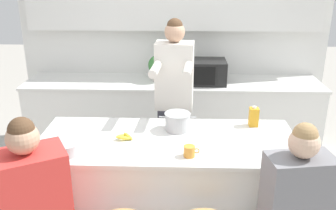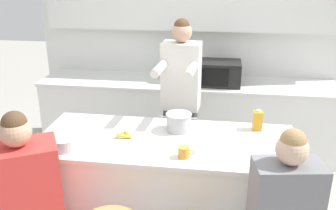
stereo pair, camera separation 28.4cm
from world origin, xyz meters
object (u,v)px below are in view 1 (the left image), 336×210
at_px(kitchen_island, 168,191).
at_px(potted_plant, 158,67).
at_px(coffee_cup_near, 189,151).
at_px(microwave, 205,72).
at_px(person_cooking, 174,114).
at_px(juice_carton, 254,117).
at_px(fruit_bowl, 66,148).
at_px(cooking_pot, 177,122).
at_px(banana_bunch, 124,137).

xyz_separation_m(kitchen_island, potted_plant, (-0.17, 1.68, 0.59)).
xyz_separation_m(coffee_cup_near, microwave, (0.21, 1.90, 0.04)).
height_order(person_cooking, coffee_cup_near, person_cooking).
bearing_deg(person_cooking, potted_plant, 105.72).
bearing_deg(coffee_cup_near, microwave, 83.61).
bearing_deg(juice_carton, person_cooking, 151.28).
height_order(kitchen_island, fruit_bowl, fruit_bowl).
bearing_deg(juice_carton, cooking_pot, -170.57).
distance_m(person_cooking, cooking_pot, 0.48).
height_order(cooking_pot, fruit_bowl, cooking_pot).
relative_size(kitchen_island, juice_carton, 11.58).
bearing_deg(kitchen_island, fruit_bowl, -161.16).
distance_m(microwave, potted_plant, 0.55).
relative_size(cooking_pot, potted_plant, 0.94).
relative_size(banana_bunch, microwave, 0.31).
bearing_deg(fruit_bowl, coffee_cup_near, -1.24).
height_order(kitchen_island, cooking_pot, cooking_pot).
xyz_separation_m(cooking_pot, coffee_cup_near, (0.09, -0.44, -0.03)).
bearing_deg(fruit_bowl, banana_bunch, 31.19).
bearing_deg(fruit_bowl, microwave, 59.98).
bearing_deg(kitchen_island, cooking_pot, 68.00).
bearing_deg(microwave, cooking_pot, -101.68).
distance_m(kitchen_island, potted_plant, 1.79).
bearing_deg(microwave, coffee_cup_near, -96.39).
xyz_separation_m(person_cooking, cooking_pot, (0.04, -0.47, 0.12)).
relative_size(kitchen_island, fruit_bowl, 9.22).
distance_m(banana_bunch, microwave, 1.79).
bearing_deg(cooking_pot, microwave, 78.32).
height_order(cooking_pot, potted_plant, potted_plant).
xyz_separation_m(juice_carton, microwave, (-0.32, 1.35, 0.00)).
bearing_deg(kitchen_island, coffee_cup_near, -58.47).
bearing_deg(coffee_cup_near, banana_bunch, 153.01).
distance_m(person_cooking, fruit_bowl, 1.17).
distance_m(cooking_pot, fruit_bowl, 0.89).
bearing_deg(potted_plant, microwave, -4.71).
xyz_separation_m(cooking_pot, microwave, (0.30, 1.45, 0.01)).
height_order(fruit_bowl, banana_bunch, fruit_bowl).
relative_size(person_cooking, fruit_bowl, 8.19).
xyz_separation_m(person_cooking, microwave, (0.34, 0.99, 0.13)).
height_order(kitchen_island, banana_bunch, banana_bunch).
bearing_deg(microwave, fruit_bowl, -120.02).
bearing_deg(juice_carton, microwave, 103.51).
bearing_deg(banana_bunch, kitchen_island, 2.06).
distance_m(fruit_bowl, potted_plant, 2.00).
distance_m(coffee_cup_near, microwave, 1.91).
xyz_separation_m(kitchen_island, microwave, (0.37, 1.63, 0.55)).
relative_size(person_cooking, coffee_cup_near, 15.78).
height_order(person_cooking, banana_bunch, person_cooking).
bearing_deg(potted_plant, cooking_pot, -80.77).
height_order(kitchen_island, microwave, microwave).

